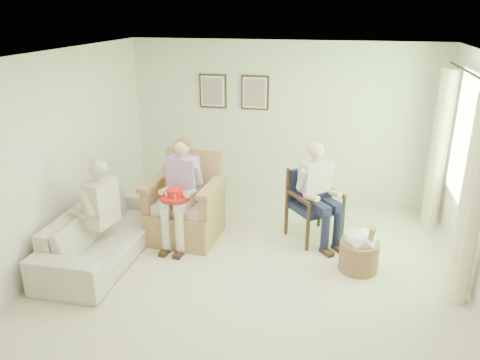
{
  "coord_description": "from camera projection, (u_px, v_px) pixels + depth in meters",
  "views": [
    {
      "loc": [
        0.92,
        -4.68,
        3.09
      ],
      "look_at": [
        -0.25,
        0.65,
        1.05
      ],
      "focal_mm": 35.0,
      "sensor_mm": 36.0,
      "label": 1
    }
  ],
  "objects": [
    {
      "name": "curtain_left",
      "position": [
        472.0,
        204.0,
        4.88
      ],
      "size": [
        0.34,
        0.34,
        2.3
      ],
      "primitive_type": "cylinder",
      "color": "#F6F0C0",
      "rests_on": "ground"
    },
    {
      "name": "person_sofa",
      "position": [
        98.0,
        206.0,
        5.81
      ],
      "size": [
        0.42,
        0.62,
        1.3
      ],
      "rotation": [
        0.0,
        0.0,
        -1.77
      ],
      "color": "beige",
      "rests_on": "ground"
    },
    {
      "name": "left_wall",
      "position": [
        45.0,
        165.0,
        5.59
      ],
      "size": [
        0.04,
        5.5,
        2.6
      ],
      "primitive_type": "cube",
      "color": "silver",
      "rests_on": "ground"
    },
    {
      "name": "person_wicker",
      "position": [
        181.0,
        184.0,
        6.24
      ],
      "size": [
        0.4,
        0.62,
        1.43
      ],
      "rotation": [
        0.0,
        0.0,
        -0.06
      ],
      "color": "beige",
      "rests_on": "ground"
    },
    {
      "name": "curtain_right",
      "position": [
        439.0,
        150.0,
        6.67
      ],
      "size": [
        0.34,
        0.34,
        2.3
      ],
      "primitive_type": "cylinder",
      "color": "#F6F0C0",
      "rests_on": "ground"
    },
    {
      "name": "hatbox",
      "position": [
        360.0,
        250.0,
        5.74
      ],
      "size": [
        0.61,
        0.61,
        0.71
      ],
      "color": "tan",
      "rests_on": "ground"
    },
    {
      "name": "back_wall",
      "position": [
        282.0,
        123.0,
        7.61
      ],
      "size": [
        5.0,
        0.04,
        2.6
      ],
      "primitive_type": "cube",
      "color": "silver",
      "rests_on": "ground"
    },
    {
      "name": "wicker_armchair",
      "position": [
        186.0,
        212.0,
        6.55
      ],
      "size": [
        0.94,
        0.93,
        1.2
      ],
      "rotation": [
        0.0,
        0.0,
        -0.06
      ],
      "color": "tan",
      "rests_on": "ground"
    },
    {
      "name": "wood_armchair",
      "position": [
        315.0,
        201.0,
        6.54
      ],
      "size": [
        0.63,
        0.59,
        0.97
      ],
      "rotation": [
        0.0,
        0.0,
        0.67
      ],
      "color": "black",
      "rests_on": "ground"
    },
    {
      "name": "front_wall",
      "position": [
        152.0,
        352.0,
        2.58
      ],
      "size": [
        5.0,
        0.04,
        2.6
      ],
      "primitive_type": "cube",
      "color": "silver",
      "rests_on": "ground"
    },
    {
      "name": "ceiling",
      "position": [
        250.0,
        58.0,
        4.64
      ],
      "size": [
        5.0,
        5.5,
        0.02
      ],
      "primitive_type": "cube",
      "color": "white",
      "rests_on": "back_wall"
    },
    {
      "name": "floor",
      "position": [
        248.0,
        283.0,
        5.55
      ],
      "size": [
        5.5,
        5.5,
        0.0
      ],
      "primitive_type": "plane",
      "color": "beige",
      "rests_on": "ground"
    },
    {
      "name": "red_hat",
      "position": [
        175.0,
        195.0,
        6.09
      ],
      "size": [
        0.38,
        0.38,
        0.14
      ],
      "color": "red",
      "rests_on": "person_wicker"
    },
    {
      "name": "person_dark",
      "position": [
        316.0,
        187.0,
        6.29
      ],
      "size": [
        0.4,
        0.63,
        1.36
      ],
      "rotation": [
        0.0,
        0.0,
        0.67
      ],
      "color": "#181835",
      "rests_on": "ground"
    },
    {
      "name": "sofa",
      "position": [
        106.0,
        231.0,
        6.09
      ],
      "size": [
        2.27,
        0.89,
        0.66
      ],
      "primitive_type": "imported",
      "rotation": [
        0.0,
        0.0,
        1.57
      ],
      "color": "beige",
      "rests_on": "ground"
    },
    {
      "name": "framed_print_right",
      "position": [
        255.0,
        93.0,
        7.5
      ],
      "size": [
        0.45,
        0.05,
        0.55
      ],
      "color": "#382114",
      "rests_on": "back_wall"
    },
    {
      "name": "window",
      "position": [
        470.0,
        140.0,
        5.6
      ],
      "size": [
        0.13,
        2.5,
        1.63
      ],
      "color": "#2D6B23",
      "rests_on": "right_wall"
    },
    {
      "name": "framed_print_left",
      "position": [
        213.0,
        91.0,
        7.64
      ],
      "size": [
        0.45,
        0.05,
        0.55
      ],
      "color": "#382114",
      "rests_on": "back_wall"
    }
  ]
}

